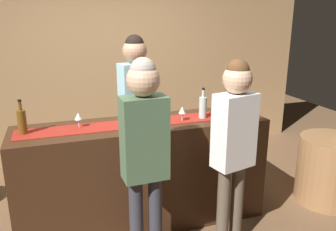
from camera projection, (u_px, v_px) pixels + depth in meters
ground_plane at (145, 220)px, 3.50m from camera, size 10.00×10.00×0.00m
back_wall at (108, 57)px, 4.81m from camera, size 6.00×0.12×2.90m
bar_counter at (144, 174)px, 3.35m from camera, size 2.37×0.60×1.04m
counter_runner_cloth at (143, 123)px, 3.20m from camera, size 2.25×0.28×0.01m
wine_bottle_clear at (203, 107)px, 3.32m from camera, size 0.07×0.07×0.30m
wine_bottle_amber at (22, 121)px, 2.87m from camera, size 0.07×0.07×0.30m
wine_glass_near_customer at (78, 117)px, 3.03m from camera, size 0.07×0.07×0.14m
wine_glass_mid_counter at (182, 111)px, 3.23m from camera, size 0.07×0.07×0.14m
bartender at (136, 98)px, 3.72m from camera, size 0.37×0.27×1.82m
customer_sipping at (234, 137)px, 2.83m from camera, size 0.38×0.27×1.69m
customer_browsing at (145, 145)px, 2.57m from camera, size 0.35×0.24×1.74m
round_side_table at (329, 170)px, 3.79m from camera, size 0.68×0.68×0.74m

